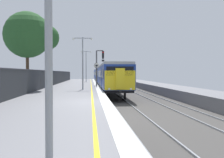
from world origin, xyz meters
The scene contains 9 objects.
ground centered at (2.64, 0.00, -0.61)m, with size 17.40×110.00×1.21m.
commuter_train_at_platform centered at (2.10, 37.93, 1.27)m, with size 2.83×61.25×3.81m.
signal_gantry centered at (0.64, 19.31, 2.91)m, with size 1.10×0.24×4.64m.
speed_limit_sign centered at (0.25, 15.07, 1.78)m, with size 0.59×0.08×2.80m.
platform_lamp_mid centered at (-1.23, 11.39, 3.12)m, with size 2.00×0.20×5.24m.
platform_lamp_far centered at (-1.23, 32.73, 3.33)m, with size 2.00×0.20×5.65m.
platform_back_fence centered at (-5.45, 0.00, 1.02)m, with size 0.07×99.00×1.96m.
background_tree_left centered at (-6.60, 22.90, 6.57)m, with size 3.56×3.56×8.47m.
background_tree_centre centered at (-6.55, 10.82, 5.21)m, with size 4.45×4.45×7.55m.
Camera 1 is at (-0.48, -14.72, 1.66)m, focal length 41.48 mm.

